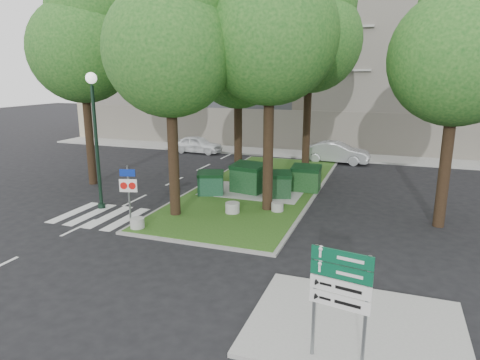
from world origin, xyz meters
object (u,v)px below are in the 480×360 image
at_px(tree_median_mid, 240,54).
at_px(dumpster_c, 277,184).
at_px(litter_bin, 317,176).
at_px(bollard_left, 137,223).
at_px(traffic_sign_pole, 128,186).
at_px(dumpster_b, 248,178).
at_px(tree_street_right, 462,44).
at_px(directional_sign, 340,289).
at_px(bollard_right, 277,207).
at_px(car_white, 197,144).
at_px(dumpster_d, 306,178).
at_px(tree_median_far, 312,30).
at_px(car_silver, 337,152).
at_px(tree_median_near_left, 172,37).
at_px(tree_median_near_right, 273,21).
at_px(street_lamp, 95,125).
at_px(tree_street_left, 83,40).
at_px(dumpster_a, 211,183).
at_px(bollard_mid, 232,208).

height_order(tree_median_mid, dumpster_c, tree_median_mid).
bearing_deg(litter_bin, bollard_left, -118.68).
bearing_deg(traffic_sign_pole, dumpster_b, 45.22).
bearing_deg(tree_street_right, directional_sign, -105.84).
height_order(bollard_right, car_white, car_white).
distance_m(bollard_left, directional_sign, 10.09).
bearing_deg(directional_sign, tree_street_right, 84.38).
height_order(dumpster_b, car_white, dumpster_b).
bearing_deg(dumpster_d, directional_sign, -76.14).
height_order(tree_median_far, car_silver, tree_median_far).
bearing_deg(tree_median_near_left, tree_street_right, 13.39).
xyz_separation_m(tree_median_near_right, litter_bin, (1.11, 5.63, -7.55)).
bearing_deg(directional_sign, tree_median_near_right, 123.66).
distance_m(tree_median_mid, tree_street_right, 10.77).
relative_size(tree_street_right, car_silver, 2.31).
relative_size(tree_median_far, traffic_sign_pole, 4.96).
height_order(tree_street_right, bollard_left, tree_street_right).
relative_size(street_lamp, car_silver, 1.38).
height_order(tree_median_near_right, car_white, tree_median_near_right).
distance_m(tree_street_left, bollard_left, 11.16).
relative_size(dumpster_c, car_white, 0.42).
bearing_deg(bollard_right, car_silver, 85.22).
relative_size(dumpster_a, litter_bin, 2.34).
distance_m(bollard_left, car_white, 16.90).
xyz_separation_m(bollard_left, bollard_mid, (2.83, 3.00, 0.03)).
bearing_deg(tree_median_mid, car_silver, 58.97).
bearing_deg(dumpster_b, dumpster_d, 35.78).
relative_size(dumpster_b, dumpster_d, 1.26).
bearing_deg(tree_street_right, litter_bin, 138.94).
distance_m(dumpster_b, dumpster_c, 1.65).
bearing_deg(tree_street_right, dumpster_c, 168.55).
height_order(dumpster_b, bollard_mid, dumpster_b).
bearing_deg(tree_median_near_left, tree_median_mid, 85.60).
bearing_deg(tree_street_left, bollard_right, -8.73).
height_order(tree_median_mid, tree_median_far, tree_median_far).
relative_size(tree_median_far, bollard_mid, 19.35).
xyz_separation_m(tree_median_near_right, dumpster_c, (-0.20, 1.96, -7.25)).
xyz_separation_m(dumpster_c, bollard_right, (0.60, -2.13, -0.42)).
bearing_deg(car_silver, traffic_sign_pole, 160.30).
height_order(tree_median_mid, dumpster_d, tree_median_mid).
distance_m(tree_street_right, bollard_left, 13.80).
bearing_deg(tree_median_mid, dumpster_d, -13.47).
bearing_deg(litter_bin, tree_median_near_left, -121.15).
xyz_separation_m(tree_median_near_left, tree_median_near_right, (3.50, 2.00, 0.67)).
bearing_deg(bollard_mid, tree_median_far, 79.66).
height_order(tree_median_near_left, dumpster_d, tree_median_near_left).
bearing_deg(tree_median_near_right, street_lamp, -163.89).
bearing_deg(tree_median_far, traffic_sign_pole, -115.35).
distance_m(dumpster_c, car_silver, 10.00).
height_order(tree_median_near_left, bollard_mid, tree_median_near_left).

